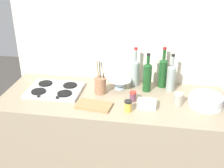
{
  "coord_description": "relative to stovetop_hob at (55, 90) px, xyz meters",
  "views": [
    {
      "loc": [
        0.33,
        -2.01,
        2.0
      ],
      "look_at": [
        0.0,
        0.0,
        1.02
      ],
      "focal_mm": 45.87,
      "sensor_mm": 36.0,
      "label": 1
    }
  ],
  "objects": [
    {
      "name": "butter_dish",
      "position": [
        0.78,
        -0.13,
        0.01
      ],
      "size": [
        0.14,
        0.1,
        0.05
      ],
      "primitive_type": "cube",
      "rotation": [
        0.0,
        0.0,
        -0.0
      ],
      "color": "white",
      "rests_on": "counter_block"
    },
    {
      "name": "cutting_board",
      "position": [
        0.38,
        -0.19,
        -0.01
      ],
      "size": [
        0.28,
        0.18,
        0.02
      ],
      "primitive_type": "cube",
      "rotation": [
        0.0,
        0.0,
        -0.13
      ],
      "color": "#9E7A4C",
      "rests_on": "counter_block"
    },
    {
      "name": "backsplash_panel",
      "position": [
        0.49,
        0.35,
        0.16
      ],
      "size": [
        1.9,
        0.06,
        2.15
      ],
      "primitive_type": "cube",
      "color": "beige",
      "rests_on": "ground"
    },
    {
      "name": "condiment_jar_front",
      "position": [
        1.01,
        -0.06,
        0.04
      ],
      "size": [
        0.07,
        0.07,
        0.1
      ],
      "color": "#9E998C",
      "rests_on": "counter_block"
    },
    {
      "name": "stovetop_hob",
      "position": [
        0.0,
        0.0,
        0.0
      ],
      "size": [
        0.44,
        0.34,
        0.04
      ],
      "color": "#B2B2B7",
      "rests_on": "counter_block"
    },
    {
      "name": "wine_bottle_mid_right",
      "position": [
        0.89,
        0.24,
        0.12
      ],
      "size": [
        0.07,
        0.07,
        0.36
      ],
      "color": "#19471E",
      "rests_on": "counter_block"
    },
    {
      "name": "plate_stack",
      "position": [
        1.22,
        -0.04,
        0.03
      ],
      "size": [
        0.26,
        0.26,
        0.08
      ],
      "color": "white",
      "rests_on": "counter_block"
    },
    {
      "name": "utensil_crock",
      "position": [
        0.39,
        0.04,
        0.06
      ],
      "size": [
        0.09,
        0.09,
        0.3
      ],
      "color": "#996B4C",
      "rests_on": "counter_block"
    },
    {
      "name": "mixing_bowl",
      "position": [
        0.53,
        0.15,
        0.03
      ],
      "size": [
        0.2,
        0.2,
        0.08
      ],
      "color": "silver",
      "rests_on": "counter_block"
    },
    {
      "name": "wine_bottle_leftmost",
      "position": [
        0.65,
        0.23,
        0.12
      ],
      "size": [
        0.07,
        0.07,
        0.35
      ],
      "color": "gray",
      "rests_on": "counter_block"
    },
    {
      "name": "condiment_jar_rear",
      "position": [
        0.64,
        -0.22,
        0.03
      ],
      "size": [
        0.06,
        0.06,
        0.09
      ],
      "color": "gold",
      "rests_on": "counter_block"
    },
    {
      "name": "condiment_jar_spare",
      "position": [
        0.66,
        -0.05,
        0.02
      ],
      "size": [
        0.05,
        0.05,
        0.08
      ],
      "color": "#66384C",
      "rests_on": "counter_block"
    },
    {
      "name": "counter_block",
      "position": [
        0.49,
        -0.03,
        -0.46
      ],
      "size": [
        1.8,
        0.7,
        0.9
      ],
      "primitive_type": "cube",
      "color": "tan",
      "rests_on": "ground"
    },
    {
      "name": "wine_bottle_rightmost",
      "position": [
        0.96,
        0.18,
        0.11
      ],
      "size": [
        0.07,
        0.07,
        0.32
      ],
      "color": "gray",
      "rests_on": "counter_block"
    },
    {
      "name": "wine_bottle_mid_left",
      "position": [
        0.76,
        0.14,
        0.12
      ],
      "size": [
        0.07,
        0.07,
        0.33
      ],
      "color": "#19471E",
      "rests_on": "counter_block"
    }
  ]
}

